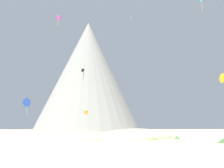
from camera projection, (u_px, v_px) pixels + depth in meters
ground_plane at (132, 145)px, 34.91m from camera, size 400.00×400.00×0.00m
dune_foreground_left at (109, 137)px, 61.88m from camera, size 21.34×23.04×1.98m
dune_foreground_right at (19, 140)px, 48.62m from camera, size 24.24×17.13×1.84m
dune_midground at (81, 140)px, 48.90m from camera, size 19.38×19.25×3.70m
dune_back_low at (136, 139)px, 52.56m from camera, size 24.50×23.13×4.20m
bush_scatter_east at (154, 139)px, 47.03m from camera, size 2.48×2.48×0.59m
bush_near_right at (177, 137)px, 50.96m from camera, size 1.62×1.62×0.75m
rock_massif at (84, 81)px, 141.46m from camera, size 80.29×80.29×61.83m
kite_yellow_mid at (223, 78)px, 63.08m from camera, size 2.73×2.09×2.47m
kite_orange_low at (86, 113)px, 84.78m from camera, size 1.44×1.40×5.28m
kite_black_mid at (83, 71)px, 71.06m from camera, size 0.87×0.82×3.23m
kite_magenta_high at (59, 18)px, 87.87m from camera, size 1.19×1.19×3.48m
kite_teal_high at (202, 3)px, 74.32m from camera, size 0.55×0.65×3.55m
kite_blue_low at (27, 102)px, 66.56m from camera, size 2.02×1.66×4.39m
kite_cyan_high at (131, 19)px, 70.99m from camera, size 0.16×0.55×1.16m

